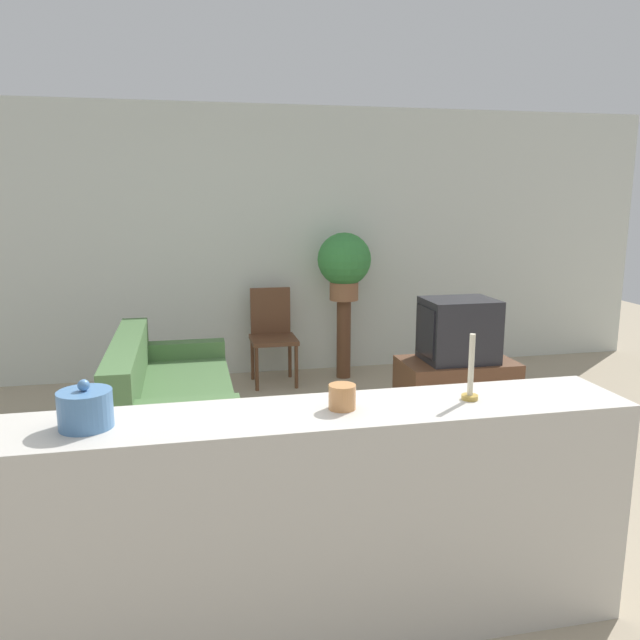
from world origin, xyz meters
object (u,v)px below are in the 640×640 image
decorative_bowl (85,409)px  potted_plant (344,262)px  couch (170,409)px  wooden_chair (272,331)px  television (458,330)px

decorative_bowl → potted_plant: bearing=62.3°
couch → wooden_chair: size_ratio=1.86×
television → decorative_bowl: size_ratio=2.96×
couch → television: television is taller
couch → potted_plant: 2.42m
potted_plant → television: bearing=-63.6°
television → wooden_chair: (-1.37, 1.29, -0.22)m
television → potted_plant: potted_plant is taller
couch → decorative_bowl: size_ratio=8.69×
wooden_chair → decorative_bowl: size_ratio=4.68×
potted_plant → decorative_bowl: (-1.91, -3.63, -0.12)m
couch → potted_plant: (1.69, 1.50, 0.87)m
television → potted_plant: bearing=116.4°
wooden_chair → potted_plant: potted_plant is taller
television → decorative_bowl: 3.47m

